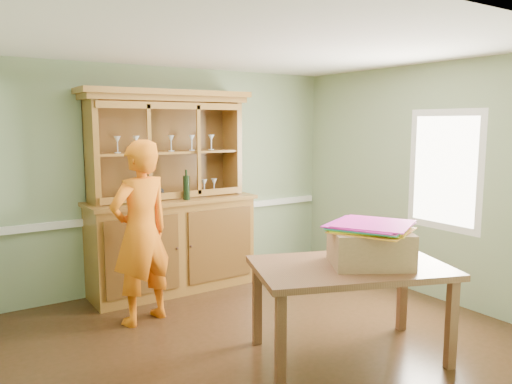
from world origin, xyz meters
TOP-DOWN VIEW (x-y plane):
  - floor at (0.00, 0.00)m, footprint 4.50×4.50m
  - ceiling at (0.00, 0.00)m, footprint 4.50×4.50m
  - wall_back at (0.00, 2.00)m, footprint 4.50×0.00m
  - wall_right at (2.25, 0.00)m, footprint 0.00×4.00m
  - wall_front at (0.00, -2.00)m, footprint 4.50×0.00m
  - chair_rail at (0.00, 1.98)m, footprint 4.41×0.05m
  - window_panel at (2.23, -0.30)m, footprint 0.03×0.96m
  - china_hutch at (-0.19, 1.73)m, footprint 2.05×0.68m
  - dining_table at (0.38, -0.75)m, footprint 1.88×1.50m
  - cardboard_box at (0.51, -0.85)m, footprint 0.82×0.78m
  - kite_stack at (0.52, -0.84)m, footprint 0.81×0.81m
  - person at (-0.85, 0.97)m, footprint 0.77×0.61m

SIDE VIEW (x-z plane):
  - floor at x=0.00m, z-range 0.00..0.00m
  - dining_table at x=0.38m, z-range 0.31..1.13m
  - china_hutch at x=-0.19m, z-range -0.36..2.04m
  - chair_rail at x=0.00m, z-range 0.86..0.94m
  - person at x=-0.85m, z-range 0.00..1.86m
  - cardboard_box at x=0.51m, z-range 0.82..1.12m
  - kite_stack at x=0.52m, z-range 1.12..1.18m
  - wall_back at x=0.00m, z-range -0.90..3.60m
  - wall_right at x=2.25m, z-range -0.65..3.35m
  - wall_front at x=0.00m, z-range -0.90..3.60m
  - window_panel at x=2.23m, z-range 0.82..2.18m
  - ceiling at x=0.00m, z-range 2.70..2.70m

